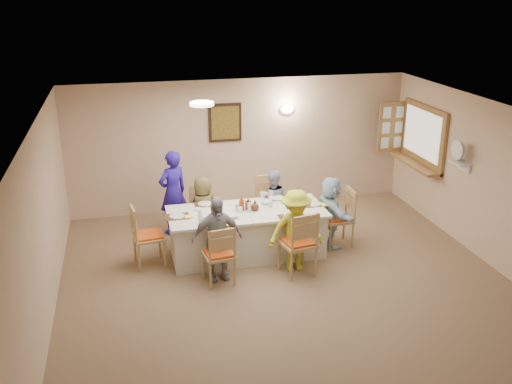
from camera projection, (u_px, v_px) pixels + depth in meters
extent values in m
plane|color=brown|center=(293.00, 293.00, 8.11)|extent=(7.00, 7.00, 0.00)
plane|color=beige|center=(241.00, 144.00, 10.87)|extent=(6.50, 0.00, 6.50)
plane|color=beige|center=(426.00, 375.00, 4.48)|extent=(6.50, 0.00, 6.50)
plane|color=beige|center=(40.00, 235.00, 6.96)|extent=(0.00, 7.00, 7.00)
plane|color=beige|center=(506.00, 192.00, 8.39)|extent=(0.00, 7.00, 7.00)
plane|color=white|center=(297.00, 121.00, 7.24)|extent=(7.00, 7.00, 0.00)
cube|color=#351E12|center=(225.00, 123.00, 10.62)|extent=(0.62, 0.04, 0.72)
cube|color=black|center=(225.00, 123.00, 10.60)|extent=(0.52, 0.02, 0.62)
ellipsoid|color=white|center=(287.00, 109.00, 10.79)|extent=(0.26, 0.09, 0.18)
cylinder|color=white|center=(202.00, 104.00, 8.40)|extent=(0.36, 0.36, 0.05)
cube|color=olive|center=(423.00, 136.00, 10.48)|extent=(0.06, 1.50, 1.15)
cube|color=olive|center=(415.00, 164.00, 10.64)|extent=(0.30, 1.50, 0.05)
cube|color=olive|center=(392.00, 127.00, 11.12)|extent=(0.55, 0.04, 1.00)
cube|color=white|center=(460.00, 163.00, 9.27)|extent=(0.22, 0.36, 0.03)
cube|color=beige|center=(247.00, 233.00, 9.15)|extent=(2.49, 1.05, 0.76)
imported|color=brown|center=(203.00, 209.00, 9.57)|extent=(0.63, 0.47, 1.15)
imported|color=#9FA1BC|center=(272.00, 202.00, 9.83)|extent=(0.64, 0.54, 1.17)
imported|color=gray|center=(217.00, 239.00, 8.30)|extent=(0.82, 0.46, 1.29)
imported|color=gold|center=(296.00, 231.00, 8.57)|extent=(0.84, 0.48, 1.29)
imported|color=silver|center=(331.00, 212.00, 9.38)|extent=(1.16, 0.49, 1.21)
imported|color=#26179C|center=(173.00, 192.00, 9.84)|extent=(0.84, 0.80, 1.49)
cube|color=#472B19|center=(214.00, 224.00, 8.50)|extent=(0.34, 0.25, 0.01)
cylinder|color=white|center=(214.00, 224.00, 8.50)|extent=(0.25, 0.25, 0.02)
cube|color=#FFF835|center=(226.00, 224.00, 8.49)|extent=(0.13, 0.13, 0.01)
cube|color=#472B19|center=(291.00, 217.00, 8.76)|extent=(0.37, 0.27, 0.01)
cylinder|color=white|center=(291.00, 216.00, 8.76)|extent=(0.22, 0.22, 0.01)
cube|color=#FFF835|center=(303.00, 217.00, 8.75)|extent=(0.13, 0.13, 0.01)
cube|color=#472B19|center=(205.00, 204.00, 9.27)|extent=(0.35, 0.26, 0.01)
cylinder|color=white|center=(205.00, 204.00, 9.26)|extent=(0.24, 0.24, 0.01)
cube|color=#FFF835|center=(217.00, 204.00, 9.26)|extent=(0.14, 0.14, 0.01)
cube|color=#472B19|center=(276.00, 198.00, 9.53)|extent=(0.37, 0.27, 0.01)
cylinder|color=white|center=(276.00, 198.00, 9.53)|extent=(0.25, 0.25, 0.02)
cube|color=#FFF835|center=(287.00, 198.00, 9.52)|extent=(0.13, 0.13, 0.01)
cube|color=#472B19|center=(177.00, 217.00, 8.77)|extent=(0.38, 0.28, 0.01)
cylinder|color=white|center=(177.00, 216.00, 8.77)|extent=(0.24, 0.24, 0.01)
cube|color=#FFF835|center=(189.00, 216.00, 8.76)|extent=(0.13, 0.13, 0.01)
cube|color=#472B19|center=(314.00, 204.00, 9.26)|extent=(0.34, 0.25, 0.01)
cylinder|color=white|center=(314.00, 204.00, 9.26)|extent=(0.23, 0.23, 0.01)
cube|color=#FFF835|center=(325.00, 204.00, 9.25)|extent=(0.15, 0.15, 0.01)
imported|color=white|center=(202.00, 220.00, 8.53)|extent=(0.15, 0.15, 0.09)
imported|color=white|center=(263.00, 195.00, 9.55)|extent=(0.15, 0.15, 0.09)
imported|color=white|center=(232.00, 216.00, 8.75)|extent=(0.24, 0.24, 0.06)
imported|color=white|center=(266.00, 202.00, 9.28)|extent=(0.30, 0.30, 0.06)
imported|color=#A2350D|center=(242.00, 203.00, 8.99)|extent=(0.13, 0.13, 0.24)
imported|color=#502815|center=(248.00, 203.00, 9.03)|extent=(0.14, 0.14, 0.20)
imported|color=#502815|center=(255.00, 206.00, 8.99)|extent=(0.17, 0.17, 0.17)
cylinder|color=silver|center=(237.00, 207.00, 9.01)|extent=(0.06, 0.06, 0.09)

